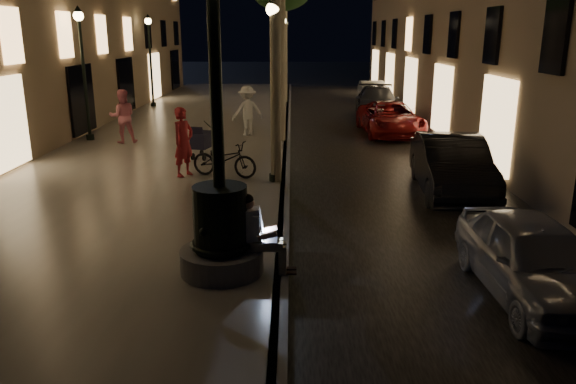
{
  "coord_description": "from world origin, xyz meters",
  "views": [
    {
      "loc": [
        0.17,
        -6.76,
        4.11
      ],
      "look_at": [
        0.11,
        3.0,
        1.32
      ],
      "focal_mm": 35.0,
      "sensor_mm": 36.0,
      "label": 1
    }
  ],
  "objects_px": {
    "lamp_left_c": "(150,49)",
    "pedestrian_white": "(247,111)",
    "car_front": "(533,259)",
    "pedestrian_pink": "(123,116)",
    "lamp_curb_b": "(280,55)",
    "fountain_lamppost": "(220,215)",
    "lamp_left_b": "(82,57)",
    "car_rear": "(377,102)",
    "pedestrian_red": "(183,142)",
    "lamp_curb_a": "(273,67)",
    "lamp_curb_c": "(283,49)",
    "car_fifth": "(372,92)",
    "bicycle": "(224,159)",
    "seated_man_laptop": "(258,231)",
    "car_third": "(390,118)",
    "car_second": "(451,166)",
    "stroller": "(202,140)",
    "lamp_curb_d": "(285,45)"
  },
  "relations": [
    {
      "from": "car_second",
      "to": "pedestrian_white",
      "type": "relative_size",
      "value": 2.4
    },
    {
      "from": "seated_man_laptop",
      "to": "pedestrian_pink",
      "type": "xyz_separation_m",
      "value": [
        -5.56,
        11.45,
        0.24
      ]
    },
    {
      "from": "lamp_curb_a",
      "to": "car_third",
      "type": "distance_m",
      "value": 9.82
    },
    {
      "from": "car_fifth",
      "to": "pedestrian_red",
      "type": "xyz_separation_m",
      "value": [
        -7.83,
        -18.65,
        0.52
      ]
    },
    {
      "from": "lamp_curb_b",
      "to": "pedestrian_red",
      "type": "relative_size",
      "value": 2.5
    },
    {
      "from": "lamp_left_c",
      "to": "pedestrian_white",
      "type": "relative_size",
      "value": 2.51
    },
    {
      "from": "lamp_curb_c",
      "to": "lamp_left_c",
      "type": "xyz_separation_m",
      "value": [
        -7.1,
        0.0,
        0.0
      ]
    },
    {
      "from": "stroller",
      "to": "car_third",
      "type": "distance_m",
      "value": 8.83
    },
    {
      "from": "seated_man_laptop",
      "to": "lamp_curb_b",
      "type": "xyz_separation_m",
      "value": [
        0.09,
        14.0,
        2.31
      ]
    },
    {
      "from": "lamp_left_b",
      "to": "pedestrian_red",
      "type": "height_order",
      "value": "lamp_left_b"
    },
    {
      "from": "fountain_lamppost",
      "to": "lamp_curb_a",
      "type": "distance_m",
      "value": 6.37
    },
    {
      "from": "seated_man_laptop",
      "to": "bicycle",
      "type": "relative_size",
      "value": 0.72
    },
    {
      "from": "lamp_curb_a",
      "to": "pedestrian_pink",
      "type": "height_order",
      "value": "lamp_curb_a"
    },
    {
      "from": "pedestrian_pink",
      "to": "fountain_lamppost",
      "type": "bearing_deg",
      "value": 93.66
    },
    {
      "from": "car_rear",
      "to": "pedestrian_white",
      "type": "height_order",
      "value": "pedestrian_white"
    },
    {
      "from": "lamp_left_b",
      "to": "bicycle",
      "type": "distance_m",
      "value": 8.34
    },
    {
      "from": "car_fifth",
      "to": "lamp_curb_b",
      "type": "bearing_deg",
      "value": -114.92
    },
    {
      "from": "lamp_left_b",
      "to": "pedestrian_red",
      "type": "bearing_deg",
      "value": -49.93
    },
    {
      "from": "lamp_curb_d",
      "to": "pedestrian_red",
      "type": "bearing_deg",
      "value": -96.18
    },
    {
      "from": "lamp_curb_b",
      "to": "lamp_left_c",
      "type": "xyz_separation_m",
      "value": [
        -7.1,
        8.0,
        0.0
      ]
    },
    {
      "from": "car_second",
      "to": "car_fifth",
      "type": "distance_m",
      "value": 19.75
    },
    {
      "from": "pedestrian_red",
      "to": "pedestrian_white",
      "type": "height_order",
      "value": "pedestrian_red"
    },
    {
      "from": "lamp_curb_b",
      "to": "seated_man_laptop",
      "type": "bearing_deg",
      "value": -90.36
    },
    {
      "from": "lamp_curb_c",
      "to": "bicycle",
      "type": "height_order",
      "value": "lamp_curb_c"
    },
    {
      "from": "bicycle",
      "to": "lamp_left_b",
      "type": "bearing_deg",
      "value": 63.65
    },
    {
      "from": "car_front",
      "to": "lamp_curb_b",
      "type": "bearing_deg",
      "value": 105.03
    },
    {
      "from": "lamp_curb_d",
      "to": "bicycle",
      "type": "distance_m",
      "value": 23.71
    },
    {
      "from": "seated_man_laptop",
      "to": "pedestrian_red",
      "type": "relative_size",
      "value": 0.71
    },
    {
      "from": "seated_man_laptop",
      "to": "car_second",
      "type": "distance_m",
      "value": 7.25
    },
    {
      "from": "lamp_left_b",
      "to": "pedestrian_pink",
      "type": "relative_size",
      "value": 2.49
    },
    {
      "from": "car_front",
      "to": "pedestrian_red",
      "type": "bearing_deg",
      "value": 132.53
    },
    {
      "from": "car_rear",
      "to": "pedestrian_white",
      "type": "bearing_deg",
      "value": -128.11
    },
    {
      "from": "fountain_lamppost",
      "to": "lamp_left_b",
      "type": "relative_size",
      "value": 1.08
    },
    {
      "from": "pedestrian_pink",
      "to": "stroller",
      "type": "bearing_deg",
      "value": 121.59
    },
    {
      "from": "seated_man_laptop",
      "to": "car_third",
      "type": "bearing_deg",
      "value": 72.09
    },
    {
      "from": "fountain_lamppost",
      "to": "lamp_left_b",
      "type": "bearing_deg",
      "value": 118.07
    },
    {
      "from": "lamp_curb_d",
      "to": "car_third",
      "type": "distance_m",
      "value": 16.53
    },
    {
      "from": "car_third",
      "to": "pedestrian_pink",
      "type": "height_order",
      "value": "pedestrian_pink"
    },
    {
      "from": "car_rear",
      "to": "lamp_left_b",
      "type": "bearing_deg",
      "value": -142.8
    },
    {
      "from": "lamp_curb_c",
      "to": "lamp_left_b",
      "type": "relative_size",
      "value": 1.0
    },
    {
      "from": "stroller",
      "to": "pedestrian_white",
      "type": "relative_size",
      "value": 0.62
    },
    {
      "from": "seated_man_laptop",
      "to": "lamp_curb_c",
      "type": "height_order",
      "value": "lamp_curb_c"
    },
    {
      "from": "lamp_left_c",
      "to": "pedestrian_pink",
      "type": "distance_m",
      "value": 10.85
    },
    {
      "from": "fountain_lamppost",
      "to": "lamp_curb_a",
      "type": "height_order",
      "value": "fountain_lamppost"
    },
    {
      "from": "pedestrian_red",
      "to": "pedestrian_white",
      "type": "xyz_separation_m",
      "value": [
        1.28,
        6.46,
        -0.01
      ]
    },
    {
      "from": "car_front",
      "to": "pedestrian_pink",
      "type": "relative_size",
      "value": 2.0
    },
    {
      "from": "lamp_curb_a",
      "to": "lamp_left_c",
      "type": "distance_m",
      "value": 17.5
    },
    {
      "from": "car_fifth",
      "to": "bicycle",
      "type": "distance_m",
      "value": 19.91
    },
    {
      "from": "seated_man_laptop",
      "to": "pedestrian_white",
      "type": "relative_size",
      "value": 0.72
    },
    {
      "from": "seated_man_laptop",
      "to": "lamp_left_c",
      "type": "xyz_separation_m",
      "value": [
        -7.01,
        22.0,
        2.31
      ]
    }
  ]
}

